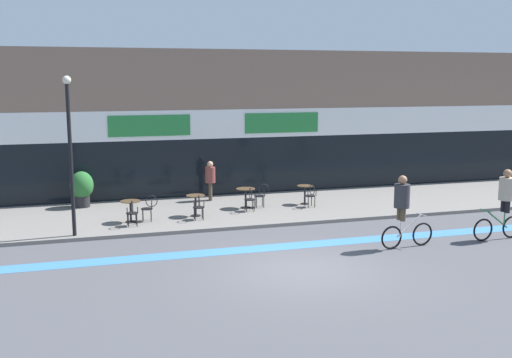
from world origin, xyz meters
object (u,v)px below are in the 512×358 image
at_px(bistro_table_3, 305,191).
at_px(cafe_chair_3_near, 311,194).
at_px(cafe_chair_2_near, 250,198).
at_px(cyclist_0, 504,199).
at_px(bistro_table_2, 246,194).
at_px(cafe_chair_0_side, 149,206).
at_px(bistro_table_0, 131,207).
at_px(cyclist_1, 403,206).
at_px(pedestrian_near_end, 210,177).
at_px(cafe_chair_1_near, 199,205).
at_px(cafe_chair_2_side, 261,194).
at_px(lamp_post, 70,145).
at_px(planter_pot, 82,187).
at_px(bistro_table_1, 196,201).
at_px(cafe_chair_0_near, 132,211).

bearing_deg(bistro_table_3, cafe_chair_3_near, -89.40).
distance_m(cafe_chair_2_near, cyclist_0, 8.70).
distance_m(cafe_chair_3_near, cyclist_0, 7.03).
bearing_deg(bistro_table_2, cafe_chair_0_side, -163.91).
height_order(bistro_table_0, cyclist_1, cyclist_1).
height_order(bistro_table_2, cafe_chair_2_near, cafe_chair_2_near).
bearing_deg(pedestrian_near_end, cafe_chair_3_near, 159.53).
height_order(cafe_chair_1_near, cyclist_1, cyclist_1).
relative_size(cafe_chair_2_side, lamp_post, 0.18).
distance_m(cafe_chair_2_side, cyclist_1, 6.68).
bearing_deg(bistro_table_2, cyclist_1, -62.93).
xyz_separation_m(cafe_chair_2_side, planter_pot, (-6.59, 1.94, 0.24)).
bearing_deg(cafe_chair_0_side, cafe_chair_2_side, -158.78).
bearing_deg(cafe_chair_3_near, lamp_post, 96.64).
xyz_separation_m(bistro_table_1, cafe_chair_2_near, (2.07, 0.17, -0.02)).
bearing_deg(lamp_post, bistro_table_3, 15.55).
distance_m(planter_pot, lamp_post, 4.81).
relative_size(bistro_table_0, bistro_table_3, 1.01).
bearing_deg(lamp_post, cafe_chair_2_side, 19.04).
relative_size(bistro_table_0, cyclist_1, 0.34).
bearing_deg(planter_pot, cyclist_1, -41.59).
distance_m(bistro_table_2, bistro_table_3, 2.42).
xyz_separation_m(bistro_table_3, cafe_chair_1_near, (-4.50, -1.45, -0.00)).
bearing_deg(cafe_chair_3_near, cafe_chair_0_side, 89.55).
xyz_separation_m(bistro_table_1, cafe_chair_2_side, (2.70, 0.79, -0.02)).
xyz_separation_m(bistro_table_3, cafe_chair_0_side, (-6.18, -1.12, -0.00)).
distance_m(bistro_table_0, cyclist_0, 12.20).
bearing_deg(bistro_table_2, bistro_table_0, -166.22).
xyz_separation_m(bistro_table_1, cyclist_1, (5.22, -5.36, 0.62)).
bearing_deg(cafe_chair_2_near, cyclist_0, -125.65).
relative_size(cafe_chair_1_near, cyclist_0, 0.40).
bearing_deg(cyclist_1, cyclist_0, -5.27).
distance_m(bistro_table_3, cafe_chair_2_near, 2.51).
relative_size(bistro_table_2, planter_pot, 0.55).
height_order(cafe_chair_0_near, pedestrian_near_end, pedestrian_near_end).
height_order(cafe_chair_0_near, cafe_chair_0_side, same).
height_order(cafe_chair_1_near, pedestrian_near_end, pedestrian_near_end).
bearing_deg(cafe_chair_1_near, bistro_table_2, -51.63).
bearing_deg(pedestrian_near_end, cafe_chair_0_near, 60.44).
bearing_deg(lamp_post, cyclist_0, -16.21).
bearing_deg(cafe_chair_0_near, pedestrian_near_end, -45.58).
xyz_separation_m(cafe_chair_3_near, cyclist_0, (4.27, -5.55, 0.66)).
xyz_separation_m(bistro_table_3, cyclist_0, (4.28, -6.17, 0.65)).
distance_m(cafe_chair_0_side, cafe_chair_1_near, 1.72).
bearing_deg(lamp_post, bistro_table_0, 35.12).
xyz_separation_m(cafe_chair_2_near, cafe_chair_3_near, (2.43, 0.03, 0.00)).
height_order(lamp_post, cyclist_1, lamp_post).
bearing_deg(cafe_chair_2_near, bistro_table_2, 3.34).
bearing_deg(pedestrian_near_end, cyclist_0, 148.67).
relative_size(cafe_chair_0_near, cafe_chair_2_side, 1.00).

